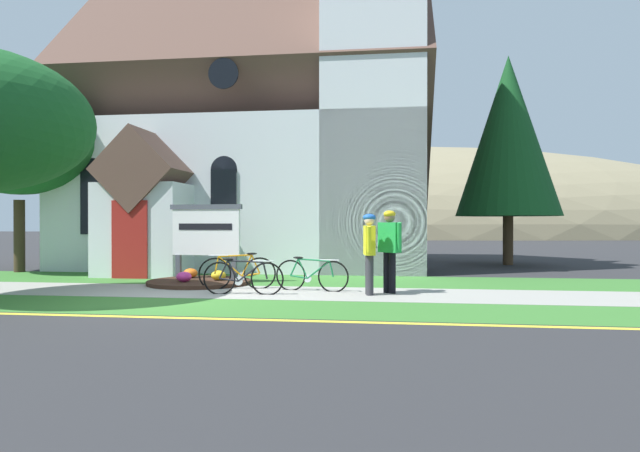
% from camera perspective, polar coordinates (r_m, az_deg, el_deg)
% --- Properties ---
extents(ground, '(140.00, 140.00, 0.00)m').
position_cam_1_polar(ground, '(14.99, -10.42, -5.41)').
color(ground, '#2B2B2D').
extents(sidewalk_slab, '(32.00, 2.23, 0.01)m').
position_cam_1_polar(sidewalk_slab, '(12.67, -15.39, -6.46)').
color(sidewalk_slab, '#99968E').
rests_on(sidewalk_slab, ground).
extents(grass_verge, '(32.00, 1.99, 0.01)m').
position_cam_1_polar(grass_verge, '(10.77, -19.84, -7.68)').
color(grass_verge, '#38722D').
rests_on(grass_verge, ground).
extents(church_lawn, '(24.00, 2.87, 0.01)m').
position_cam_1_polar(church_lawn, '(15.04, -11.55, -5.38)').
color(church_lawn, '#38722D').
rests_on(church_lawn, ground).
extents(curb_paint_stripe, '(28.00, 0.16, 0.01)m').
position_cam_1_polar(curb_paint_stripe, '(9.78, -22.98, -8.51)').
color(curb_paint_stripe, yellow).
rests_on(curb_paint_stripe, ground).
extents(church_building, '(12.16, 10.66, 12.35)m').
position_cam_1_polar(church_building, '(20.36, -5.27, 8.89)').
color(church_building, silver).
rests_on(church_building, ground).
extents(church_sign, '(1.91, 0.27, 1.96)m').
position_cam_1_polar(church_sign, '(14.19, -11.71, -0.63)').
color(church_sign, '#474C56').
rests_on(church_sign, ground).
extents(flower_bed, '(2.49, 2.49, 0.34)m').
position_cam_1_polar(flower_bed, '(13.81, -12.39, -5.60)').
color(flower_bed, '#382319').
rests_on(flower_bed, ground).
extents(bicycle_blue, '(1.72, 0.08, 0.78)m').
position_cam_1_polar(bicycle_blue, '(11.66, -7.98, -5.27)').
color(bicycle_blue, black).
rests_on(bicycle_blue, ground).
extents(bicycle_red, '(1.66, 0.33, 0.77)m').
position_cam_1_polar(bicycle_red, '(12.12, -0.90, -5.06)').
color(bicycle_red, black).
rests_on(bicycle_red, ground).
extents(bicycle_yellow, '(1.69, 0.48, 0.84)m').
position_cam_1_polar(bicycle_yellow, '(12.63, -8.50, -4.75)').
color(bicycle_yellow, black).
rests_on(bicycle_yellow, ground).
extents(cyclist_in_green_jersey, '(0.30, 0.79, 1.69)m').
position_cam_1_polar(cyclist_in_green_jersey, '(11.46, 5.12, -2.22)').
color(cyclist_in_green_jersey, '#2D2D33').
rests_on(cyclist_in_green_jersey, ground).
extents(cyclist_in_blue_jersey, '(0.51, 0.63, 1.76)m').
position_cam_1_polar(cyclist_in_blue_jersey, '(11.78, 7.20, -1.88)').
color(cyclist_in_blue_jersey, black).
rests_on(cyclist_in_blue_jersey, ground).
extents(roadside_conifer, '(3.67, 3.67, 7.45)m').
position_cam_1_polar(roadside_conifer, '(20.95, 18.87, 8.79)').
color(roadside_conifer, '#4C3823').
rests_on(roadside_conifer, ground).
extents(yard_deciduous_tree, '(4.72, 4.72, 5.53)m').
position_cam_1_polar(yard_deciduous_tree, '(19.23, -28.65, 7.57)').
color(yard_deciduous_tree, '#3D2D1E').
rests_on(yard_deciduous_tree, ground).
extents(distant_hill, '(82.81, 38.15, 20.26)m').
position_cam_1_polar(distant_hill, '(65.90, 7.34, -0.94)').
color(distant_hill, '#847A5B').
rests_on(distant_hill, ground).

